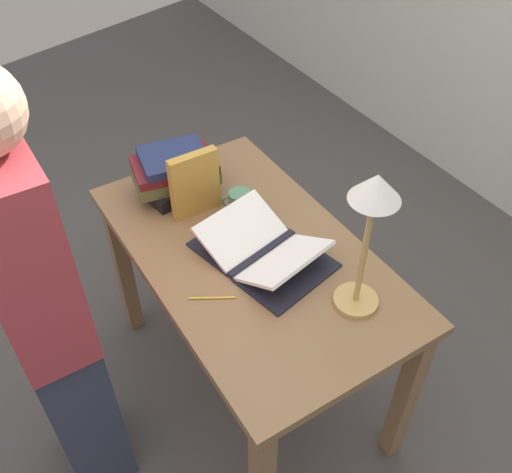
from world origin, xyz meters
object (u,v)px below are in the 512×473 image
book_stack_tall (175,172)px  pencil (212,298)px  open_book (262,249)px  person_reader (48,322)px  coffee_mug (239,202)px  book_standing_upright (195,184)px  reading_lamp (372,212)px

book_stack_tall → pencil: book_stack_tall is taller
open_book → pencil: bearing=-84.3°
person_reader → coffee_mug: bearing=-78.1°
book_standing_upright → reading_lamp: bearing=18.2°
open_book → book_stack_tall: book_stack_tall is taller
reading_lamp → open_book: bearing=-157.4°
coffee_mug → open_book: bearing=-13.0°
book_stack_tall → reading_lamp: reading_lamp is taller
open_book → person_reader: size_ratio=0.31×
open_book → pencil: open_book is taller
reading_lamp → person_reader: size_ratio=0.30×
book_stack_tall → person_reader: size_ratio=0.20×
book_stack_tall → reading_lamp: 0.86m
person_reader → book_standing_upright: bearing=-69.0°
pencil → person_reader: person_reader is taller
coffee_mug → person_reader: (0.16, -0.74, -0.01)m
coffee_mug → pencil: (0.31, -0.29, -0.04)m
book_standing_upright → pencil: book_standing_upright is taller
reading_lamp → pencil: bearing=-123.9°
reading_lamp → pencil: 0.57m
book_standing_upright → person_reader: person_reader is taller
open_book → pencil: size_ratio=3.84×
open_book → person_reader: 0.69m
coffee_mug → pencil: bearing=-42.3°
pencil → book_standing_upright: bearing=158.6°
open_book → book_standing_upright: (-0.32, -0.08, 0.09)m
book_stack_tall → reading_lamp: bearing=15.7°
book_stack_tall → person_reader: 0.71m
coffee_mug → pencil: size_ratio=0.77×
book_stack_tall → coffee_mug: size_ratio=3.31×
open_book → reading_lamp: (0.32, 0.13, 0.34)m
person_reader → reading_lamp: bearing=-116.0°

